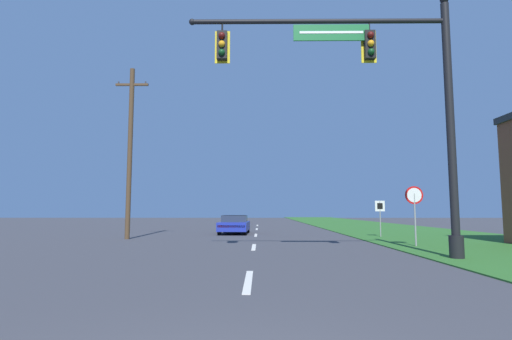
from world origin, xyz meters
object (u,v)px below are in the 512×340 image
at_px(stop_sign, 414,202).
at_px(car_ahead, 234,224).
at_px(signal_mast, 387,95).
at_px(utility_pole_near, 130,149).
at_px(route_sign_post, 380,210).

bearing_deg(stop_sign, car_ahead, 130.91).
height_order(signal_mast, stop_sign, signal_mast).
bearing_deg(utility_pole_near, stop_sign, -18.20).
xyz_separation_m(stop_sign, utility_pole_near, (-13.61, 4.47, 2.97)).
relative_size(stop_sign, utility_pole_near, 0.27).
xyz_separation_m(route_sign_post, utility_pole_near, (-13.92, -1.44, 3.31)).
height_order(signal_mast, utility_pole_near, utility_pole_near).
distance_m(stop_sign, route_sign_post, 5.93).
distance_m(car_ahead, utility_pole_near, 8.49).
bearing_deg(utility_pole_near, route_sign_post, 5.90).
bearing_deg(utility_pole_near, signal_mast, -37.87).
relative_size(stop_sign, route_sign_post, 1.23).
height_order(car_ahead, utility_pole_near, utility_pole_near).
distance_m(route_sign_post, utility_pole_near, 14.38).
relative_size(route_sign_post, utility_pole_near, 0.22).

